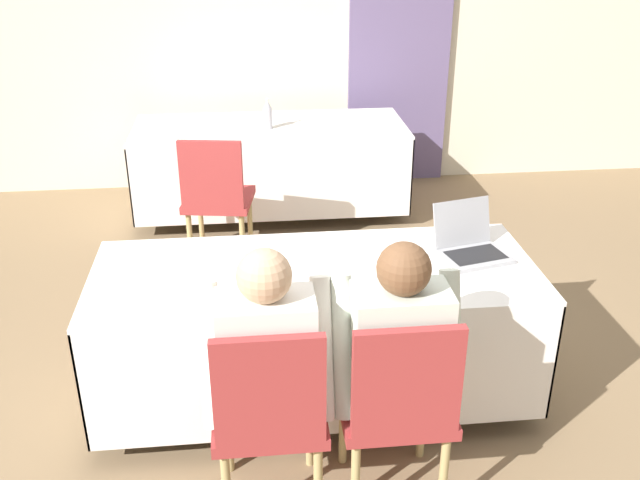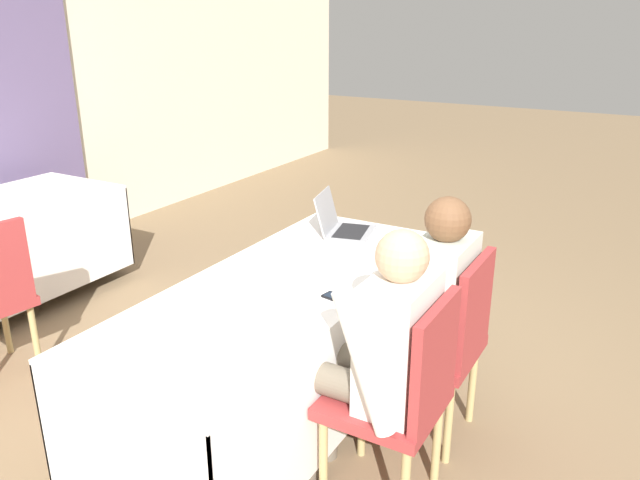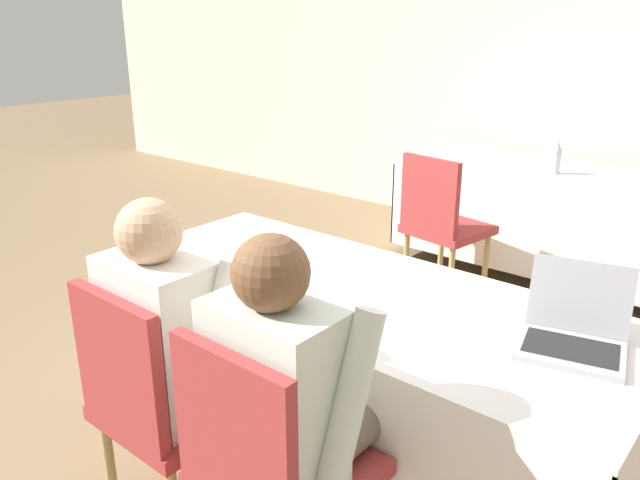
{
  "view_description": "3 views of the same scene",
  "coord_description": "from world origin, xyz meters",
  "px_view_note": "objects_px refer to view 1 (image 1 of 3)",
  "views": [
    {
      "loc": [
        -0.29,
        -2.9,
        2.26
      ],
      "look_at": [
        0.0,
        -0.21,
        0.98
      ],
      "focal_mm": 40.0,
      "sensor_mm": 36.0,
      "label": 1
    },
    {
      "loc": [
        -2.21,
        -1.48,
        1.89
      ],
      "look_at": [
        0.0,
        -0.21,
        0.98
      ],
      "focal_mm": 35.0,
      "sensor_mm": 36.0,
      "label": 2
    },
    {
      "loc": [
        1.25,
        -1.7,
        1.66
      ],
      "look_at": [
        0.0,
        -0.21,
        0.98
      ],
      "focal_mm": 35.0,
      "sensor_mm": 36.0,
      "label": 3
    }
  ],
  "objects_px": {
    "chair_far_spare": "(216,194)",
    "laptop": "(471,246)",
    "chair_near_right": "(398,401)",
    "cell_phone": "(317,303)",
    "water_bottle": "(268,115)",
    "person_white_shirt": "(394,352)",
    "person_checkered_shirt": "(267,360)",
    "chair_near_left": "(269,410)"
  },
  "relations": [
    {
      "from": "chair_near_right",
      "to": "person_checkered_shirt",
      "type": "bearing_deg",
      "value": -11.79
    },
    {
      "from": "laptop",
      "to": "person_checkered_shirt",
      "type": "bearing_deg",
      "value": -159.33
    },
    {
      "from": "water_bottle",
      "to": "chair_near_left",
      "type": "relative_size",
      "value": 0.25
    },
    {
      "from": "chair_far_spare",
      "to": "person_checkered_shirt",
      "type": "xyz_separation_m",
      "value": [
        0.25,
        -2.16,
        0.16
      ]
    },
    {
      "from": "cell_phone",
      "to": "person_white_shirt",
      "type": "distance_m",
      "value": 0.41
    },
    {
      "from": "cell_phone",
      "to": "chair_far_spare",
      "type": "distance_m",
      "value": 1.93
    },
    {
      "from": "chair_near_right",
      "to": "laptop",
      "type": "bearing_deg",
      "value": -122.76
    },
    {
      "from": "cell_phone",
      "to": "water_bottle",
      "type": "height_order",
      "value": "water_bottle"
    },
    {
      "from": "laptop",
      "to": "person_white_shirt",
      "type": "distance_m",
      "value": 0.86
    },
    {
      "from": "laptop",
      "to": "cell_phone",
      "type": "relative_size",
      "value": 2.4
    },
    {
      "from": "laptop",
      "to": "person_checkered_shirt",
      "type": "relative_size",
      "value": 0.31
    },
    {
      "from": "chair_near_left",
      "to": "cell_phone",
      "type": "bearing_deg",
      "value": -118.9
    },
    {
      "from": "cell_phone",
      "to": "person_white_shirt",
      "type": "height_order",
      "value": "person_white_shirt"
    },
    {
      "from": "water_bottle",
      "to": "chair_near_left",
      "type": "distance_m",
      "value": 3.04
    },
    {
      "from": "cell_phone",
      "to": "person_checkered_shirt",
      "type": "xyz_separation_m",
      "value": [
        -0.23,
        -0.3,
        -0.06
      ]
    },
    {
      "from": "cell_phone",
      "to": "chair_near_left",
      "type": "height_order",
      "value": "chair_near_left"
    },
    {
      "from": "chair_far_spare",
      "to": "chair_near_left",
      "type": "bearing_deg",
      "value": 105.4
    },
    {
      "from": "water_bottle",
      "to": "chair_near_right",
      "type": "relative_size",
      "value": 0.25
    },
    {
      "from": "chair_near_left",
      "to": "person_checkered_shirt",
      "type": "distance_m",
      "value": 0.19
    },
    {
      "from": "chair_near_right",
      "to": "person_white_shirt",
      "type": "relative_size",
      "value": 0.78
    },
    {
      "from": "person_checkered_shirt",
      "to": "person_white_shirt",
      "type": "height_order",
      "value": "same"
    },
    {
      "from": "water_bottle",
      "to": "person_checkered_shirt",
      "type": "distance_m",
      "value": 2.93
    },
    {
      "from": "chair_near_left",
      "to": "person_checkered_shirt",
      "type": "relative_size",
      "value": 0.78
    },
    {
      "from": "cell_phone",
      "to": "person_white_shirt",
      "type": "relative_size",
      "value": 0.13
    },
    {
      "from": "chair_far_spare",
      "to": "laptop",
      "type": "bearing_deg",
      "value": 139.72
    },
    {
      "from": "laptop",
      "to": "water_bottle",
      "type": "xyz_separation_m",
      "value": [
        -0.88,
        2.23,
        0.06
      ]
    },
    {
      "from": "chair_near_right",
      "to": "chair_far_spare",
      "type": "xyz_separation_m",
      "value": [
        -0.75,
        2.26,
        0.0
      ]
    },
    {
      "from": "laptop",
      "to": "chair_near_right",
      "type": "distance_m",
      "value": 0.98
    },
    {
      "from": "laptop",
      "to": "person_white_shirt",
      "type": "relative_size",
      "value": 0.31
    },
    {
      "from": "person_checkered_shirt",
      "to": "person_white_shirt",
      "type": "relative_size",
      "value": 1.0
    },
    {
      "from": "laptop",
      "to": "person_white_shirt",
      "type": "height_order",
      "value": "person_white_shirt"
    },
    {
      "from": "laptop",
      "to": "chair_near_right",
      "type": "relative_size",
      "value": 0.39
    },
    {
      "from": "chair_far_spare",
      "to": "person_white_shirt",
      "type": "xyz_separation_m",
      "value": [
        0.75,
        -2.16,
        0.16
      ]
    },
    {
      "from": "chair_far_spare",
      "to": "person_checkered_shirt",
      "type": "distance_m",
      "value": 2.18
    },
    {
      "from": "person_white_shirt",
      "to": "chair_far_spare",
      "type": "bearing_deg",
      "value": -70.75
    },
    {
      "from": "person_checkered_shirt",
      "to": "laptop",
      "type": "bearing_deg",
      "value": -145.64
    },
    {
      "from": "laptop",
      "to": "person_checkered_shirt",
      "type": "distance_m",
      "value": 1.23
    },
    {
      "from": "person_white_shirt",
      "to": "chair_near_left",
      "type": "bearing_deg",
      "value": 11.79
    },
    {
      "from": "cell_phone",
      "to": "chair_near_left",
      "type": "bearing_deg",
      "value": -108.19
    },
    {
      "from": "cell_phone",
      "to": "water_bottle",
      "type": "relative_size",
      "value": 0.66
    },
    {
      "from": "laptop",
      "to": "water_bottle",
      "type": "height_order",
      "value": "laptop"
    },
    {
      "from": "chair_near_right",
      "to": "chair_far_spare",
      "type": "bearing_deg",
      "value": -71.57
    }
  ]
}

